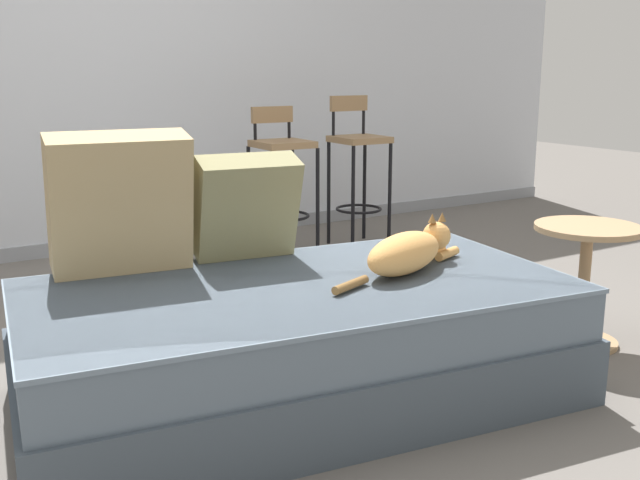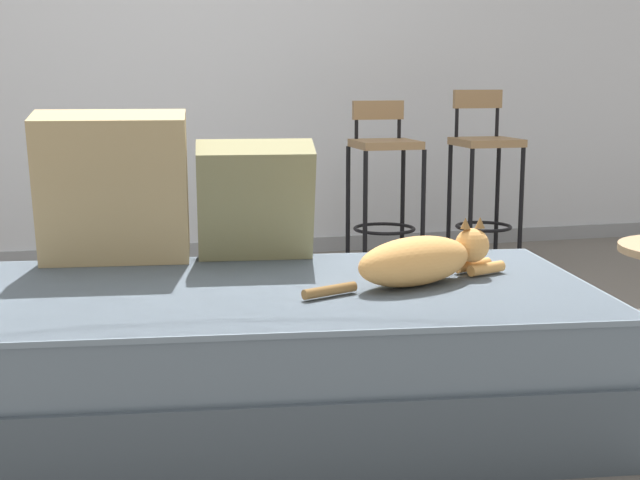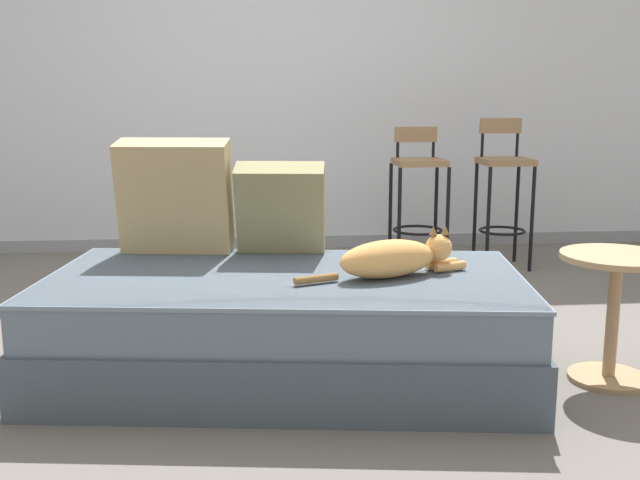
% 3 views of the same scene
% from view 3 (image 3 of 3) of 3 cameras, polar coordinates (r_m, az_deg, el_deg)
% --- Properties ---
extents(ground_plane, '(16.00, 16.00, 0.00)m').
position_cam_3_polar(ground_plane, '(3.52, -2.90, -7.89)').
color(ground_plane, '#66605B').
rests_on(ground_plane, ground).
extents(wall_back_panel, '(8.00, 0.10, 2.60)m').
position_cam_3_polar(wall_back_panel, '(5.58, -3.96, 12.67)').
color(wall_back_panel, silver).
rests_on(wall_back_panel, ground).
extents(wall_baseboard_trim, '(8.00, 0.02, 0.09)m').
position_cam_3_polar(wall_baseboard_trim, '(5.63, -3.78, -0.19)').
color(wall_baseboard_trim, gray).
rests_on(wall_baseboard_trim, ground).
extents(couch, '(2.04, 1.25, 0.43)m').
position_cam_3_polar(couch, '(3.07, -2.64, -6.46)').
color(couch, '#44505B').
rests_on(couch, ground).
extents(throw_pillow_corner, '(0.53, 0.32, 0.52)m').
position_cam_3_polar(throw_pillow_corner, '(3.44, -10.97, 3.30)').
color(throw_pillow_corner, tan).
rests_on(throw_pillow_corner, couch).
extents(throw_pillow_middle, '(0.42, 0.30, 0.42)m').
position_cam_3_polar(throw_pillow_middle, '(3.38, -2.94, 2.47)').
color(throw_pillow_middle, '#847F56').
rests_on(throw_pillow_middle, couch).
extents(cat, '(0.72, 0.33, 0.19)m').
position_cam_3_polar(cat, '(2.98, 5.69, -1.36)').
color(cat, tan).
rests_on(cat, couch).
extents(bar_stool_near_window, '(0.34, 0.34, 0.93)m').
position_cam_3_polar(bar_stool_near_window, '(4.94, 7.51, 4.18)').
color(bar_stool_near_window, black).
rests_on(bar_stool_near_window, ground).
extents(bar_stool_by_doorway, '(0.32, 0.32, 0.98)m').
position_cam_3_polar(bar_stool_by_doorway, '(5.10, 13.82, 4.32)').
color(bar_stool_by_doorway, black).
rests_on(bar_stool_by_doorway, ground).
extents(side_table, '(0.44, 0.44, 0.52)m').
position_cam_3_polar(side_table, '(3.21, 21.50, -4.19)').
color(side_table, tan).
rests_on(side_table, ground).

